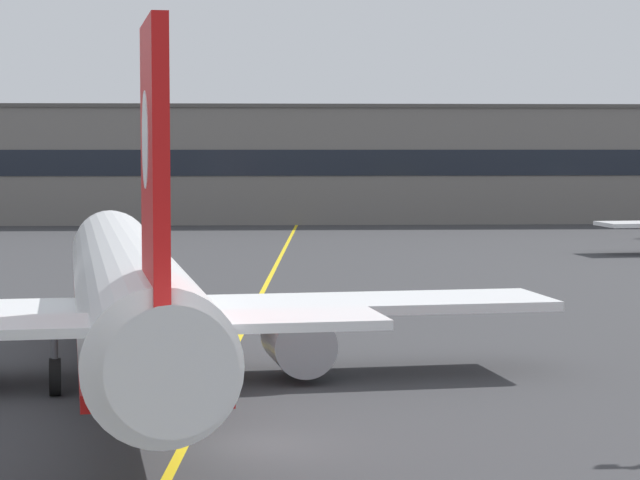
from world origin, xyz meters
TOP-DOWN VIEW (x-y plane):
  - ground_plane at (0.00, 0.00)m, footprint 400.00×400.00m
  - taxiway_centreline at (0.00, 30.00)m, footprint 12.14×179.63m
  - airliner_foreground at (-4.47, 10.14)m, footprint 32.35×41.46m
  - safety_cone_by_nose_gear at (-3.17, 27.11)m, footprint 0.44×0.44m
  - terminal_building at (10.64, 111.48)m, footprint 132.03×12.40m

SIDE VIEW (x-z plane):
  - ground_plane at x=0.00m, z-range 0.00..0.00m
  - taxiway_centreline at x=0.00m, z-range 0.00..0.01m
  - safety_cone_by_nose_gear at x=-3.17m, z-range -0.02..0.53m
  - airliner_foreground at x=-4.47m, z-range -2.46..9.19m
  - terminal_building at x=10.64m, z-range 0.01..13.12m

